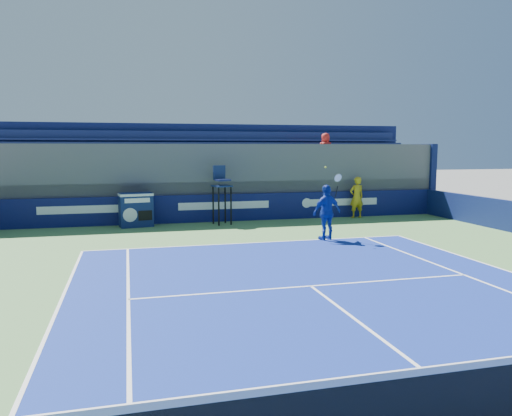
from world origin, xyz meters
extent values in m
imported|color=gold|center=(6.10, 16.67, 0.96)|extent=(0.71, 0.49, 1.89)
cube|color=white|center=(0.00, 11.88, 0.02)|extent=(10.97, 0.07, 0.00)
cube|color=white|center=(0.00, 6.40, 0.02)|extent=(8.23, 0.07, 0.00)
cube|color=#0C1148|center=(0.00, 17.10, 0.60)|extent=(20.40, 0.20, 1.20)
cube|color=white|center=(-6.00, 17.00, 0.72)|extent=(3.20, 0.01, 0.32)
cube|color=white|center=(0.00, 17.00, 0.72)|extent=(4.00, 0.01, 0.32)
cube|color=white|center=(5.50, 17.00, 0.72)|extent=(3.60, 0.01, 0.32)
cylinder|color=white|center=(3.80, 16.99, 0.72)|extent=(0.44, 0.01, 0.44)
cube|color=#0F1D4D|center=(-3.76, 16.50, 0.70)|extent=(1.40, 0.90, 1.40)
cube|color=silver|center=(-3.76, 16.50, 1.33)|extent=(1.42, 0.92, 0.10)
cylinder|color=silver|center=(-4.00, 16.10, 0.55)|extent=(0.56, 0.11, 0.56)
cube|color=black|center=(-3.40, 16.20, 0.50)|extent=(0.55, 0.11, 0.40)
cube|color=white|center=(-3.70, 16.15, 1.12)|extent=(0.99, 0.17, 0.18)
cylinder|color=black|center=(-0.45, 15.89, 0.80)|extent=(0.09, 0.09, 1.60)
cylinder|color=black|center=(0.09, 16.03, 0.80)|extent=(0.09, 0.09, 1.60)
cylinder|color=black|center=(-0.59, 16.43, 0.80)|extent=(0.09, 0.09, 1.60)
cylinder|color=black|center=(-0.05, 16.57, 0.80)|extent=(0.09, 0.09, 1.60)
cube|color=#0F1E4B|center=(-0.25, 16.23, 1.63)|extent=(0.85, 0.85, 0.06)
cube|color=#131948|center=(-0.22, 16.14, 1.88)|extent=(0.65, 0.57, 0.08)
cube|color=#132047|center=(-0.31, 16.48, 2.18)|extent=(0.55, 0.20, 0.60)
imported|color=#132F9E|center=(2.63, 11.82, 0.98)|extent=(1.22, 0.76, 1.93)
cylinder|color=black|center=(2.99, 11.84, 1.70)|extent=(0.06, 0.16, 0.39)
torus|color=#B8B8BC|center=(3.00, 11.77, 2.18)|extent=(0.31, 0.17, 0.29)
cylinder|color=white|center=(3.00, 11.77, 2.18)|extent=(0.26, 0.13, 0.24)
sphere|color=yellow|center=(2.50, 11.70, 2.55)|extent=(0.07, 0.07, 0.07)
cube|color=#4F4F54|center=(0.00, 19.00, 1.69)|extent=(20.40, 3.60, 3.38)
cube|color=#4F4F54|center=(0.00, 17.65, 1.48)|extent=(20.40, 0.90, 0.55)
cube|color=#15204E|center=(0.00, 17.55, 1.95)|extent=(20.00, 0.45, 0.08)
cube|color=#15204E|center=(0.00, 17.80, 2.15)|extent=(20.00, 0.06, 0.45)
cube|color=#4F4F54|center=(0.00, 18.55, 2.02)|extent=(20.40, 0.90, 0.55)
cube|color=#15204E|center=(0.00, 18.45, 2.50)|extent=(20.00, 0.45, 0.08)
cube|color=#15204E|center=(0.00, 18.70, 2.70)|extent=(20.00, 0.06, 0.45)
cube|color=#4F4F54|center=(0.00, 19.45, 2.58)|extent=(20.40, 0.90, 0.55)
cube|color=#15204E|center=(0.00, 19.35, 3.05)|extent=(20.00, 0.45, 0.08)
cube|color=#15204E|center=(0.00, 19.60, 3.25)|extent=(20.00, 0.06, 0.45)
cube|color=#4F4F54|center=(0.00, 20.35, 3.13)|extent=(20.40, 0.90, 0.55)
cube|color=#15204E|center=(0.00, 20.25, 3.60)|extent=(20.00, 0.45, 0.08)
cube|color=#15204E|center=(0.00, 20.50, 3.80)|extent=(20.00, 0.06, 0.45)
cube|color=#0C1647|center=(0.00, 20.95, 2.20)|extent=(20.80, 0.30, 4.40)
cube|color=#0C1647|center=(10.35, 19.00, 1.70)|extent=(0.30, 3.90, 3.40)
imported|color=gold|center=(-6.97, 17.60, 2.53)|extent=(0.81, 0.68, 1.51)
imported|color=white|center=(-2.36, 17.60, 2.53)|extent=(1.10, 0.82, 1.52)
imported|color=#AE1F18|center=(5.29, 18.50, 3.12)|extent=(0.81, 0.54, 1.61)
camera|label=1|loc=(-4.05, -4.20, 3.21)|focal=35.00mm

